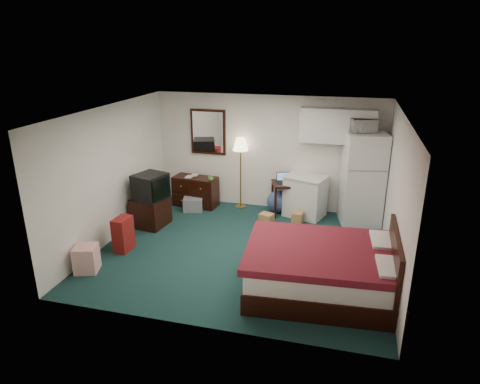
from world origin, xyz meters
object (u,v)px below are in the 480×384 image
(fridge, at_px, (362,178))
(tv_stand, at_px, (151,211))
(kitchen_counter, at_px, (305,197))
(suitcase, at_px, (123,234))
(desk, at_px, (285,198))
(bed, at_px, (322,270))
(dresser, at_px, (196,191))
(floor_lamp, at_px, (241,173))

(fridge, xyz_separation_m, tv_stand, (-4.10, -1.26, -0.64))
(kitchen_counter, relative_size, suitcase, 1.39)
(fridge, distance_m, suitcase, 4.78)
(desk, xyz_separation_m, bed, (1.01, -2.90, -0.00))
(dresser, bearing_deg, floor_lamp, 14.69)
(bed, bearing_deg, kitchen_counter, 97.33)
(bed, bearing_deg, tv_stand, 151.81)
(dresser, bearing_deg, bed, -37.19)
(desk, bearing_deg, suitcase, -153.97)
(dresser, height_order, bed, bed)
(fridge, xyz_separation_m, bed, (-0.55, -2.85, -0.59))
(floor_lamp, bearing_deg, desk, -6.65)
(dresser, distance_m, tv_stand, 1.37)
(floor_lamp, relative_size, fridge, 0.85)
(floor_lamp, distance_m, desk, 1.13)
(floor_lamp, relative_size, suitcase, 2.56)
(desk, height_order, bed, desk)
(dresser, distance_m, desk, 2.04)
(bed, bearing_deg, suitcase, 168.65)
(bed, height_order, suitcase, bed)
(dresser, bearing_deg, suitcase, -95.48)
(floor_lamp, distance_m, tv_stand, 2.14)
(kitchen_counter, bearing_deg, fridge, 16.55)
(tv_stand, bearing_deg, dresser, 75.43)
(dresser, distance_m, fridge, 3.65)
(desk, bearing_deg, fridge, -19.86)
(dresser, relative_size, fridge, 0.53)
(bed, height_order, tv_stand, bed)
(fridge, relative_size, suitcase, 3.02)
(fridge, bearing_deg, kitchen_counter, 167.31)
(bed, relative_size, suitcase, 3.49)
(desk, xyz_separation_m, fridge, (1.56, -0.05, 0.59))
(desk, distance_m, bed, 3.07)
(dresser, xyz_separation_m, floor_lamp, (1.01, 0.16, 0.46))
(fridge, bearing_deg, bed, -112.01)
(fridge, distance_m, bed, 2.96)
(kitchen_counter, bearing_deg, floor_lamp, -167.40)
(desk, distance_m, fridge, 1.67)
(floor_lamp, height_order, tv_stand, floor_lamp)
(floor_lamp, xyz_separation_m, tv_stand, (-1.51, -1.43, -0.50))
(suitcase, bearing_deg, floor_lamp, 62.16)
(kitchen_counter, xyz_separation_m, bed, (0.58, -2.88, -0.08))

